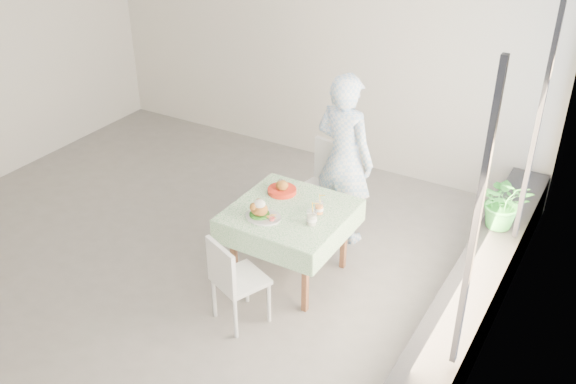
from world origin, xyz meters
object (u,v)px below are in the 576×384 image
Objects in this scene: cafe_table at (290,235)px; potted_plant at (505,202)px; diner at (344,159)px; juice_cup_orange at (319,208)px; chair_far at (320,207)px; main_dish at (261,212)px; chair_near at (240,296)px.

potted_plant is at bearing 32.96° from cafe_table.
cafe_table is 0.58× the size of diner.
juice_cup_orange is at bearing 15.74° from cafe_table.
chair_far is 1.84× the size of potted_plant.
juice_cup_orange is at bearing -63.84° from chair_far.
chair_far is 0.98m from juice_cup_orange.
main_dish is at bearing 87.25° from diner.
juice_cup_orange is at bearing 110.73° from diner.
chair_near is at bearing -87.89° from chair_far.
cafe_table is 4.37× the size of juice_cup_orange.
potted_plant reaches higher than chair_near.
chair_near is at bearing -132.78° from potted_plant.
chair_near is 0.47× the size of diner.
chair_near is 1.79m from diner.
main_dish is 1.40× the size of juice_cup_orange.
juice_cup_orange is 0.45× the size of potted_plant.
chair_near is (0.06, -1.61, -0.04)m from chair_far.
juice_cup_orange is (0.15, -0.82, -0.10)m from diner.
diner is at bearing 15.96° from chair_far.
juice_cup_orange reaches higher than chair_near.
main_dish is 2.26m from potted_plant.
juice_cup_orange is 1.74m from potted_plant.
chair_far is 1.86m from potted_plant.
main_dish is (-0.15, -0.25, 0.34)m from cafe_table.
diner is 0.84m from juice_cup_orange.
chair_far is at bearing 92.11° from chair_near.
diner is (0.16, 1.67, 0.64)m from chair_near.
potted_plant is (1.82, 1.33, -0.03)m from main_dish.
chair_far is 1.61m from chair_near.
main_dish is at bearing -142.18° from juice_cup_orange.
diner is at bearing 77.07° from main_dish.
chair_far is 2.94× the size of main_dish.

